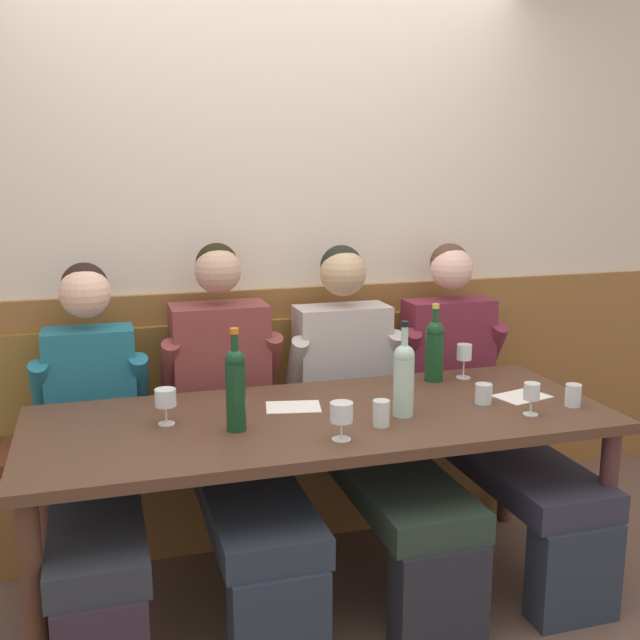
{
  "coord_description": "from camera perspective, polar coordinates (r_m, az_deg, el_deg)",
  "views": [
    {
      "loc": [
        -0.79,
        -2.44,
        1.67
      ],
      "look_at": [
        0.08,
        0.45,
        1.04
      ],
      "focal_mm": 42.38,
      "sensor_mm": 36.0,
      "label": 1
    }
  ],
  "objects": [
    {
      "name": "ground_plane",
      "position": [
        3.07,
        1.0,
        -21.49
      ],
      "size": [
        6.8,
        6.8,
        0.02
      ],
      "primitive_type": "cube",
      "color": "brown",
      "rests_on": "ground"
    },
    {
      "name": "room_wall_back",
      "position": [
        3.63,
        -4.2,
        7.43
      ],
      "size": [
        6.8,
        0.08,
        2.8
      ],
      "primitive_type": "cube",
      "color": "beige",
      "rests_on": "ground"
    },
    {
      "name": "wood_wainscot_panel",
      "position": [
        3.74,
        -3.82,
        -5.87
      ],
      "size": [
        6.8,
        0.03,
        1.08
      ],
      "primitive_type": "cube",
      "color": "brown",
      "rests_on": "ground"
    },
    {
      "name": "wall_bench",
      "position": [
        3.64,
        -3.01,
        -10.75
      ],
      "size": [
        2.48,
        0.42,
        0.94
      ],
      "color": "brown",
      "rests_on": "ground"
    },
    {
      "name": "dining_table",
      "position": [
        2.89,
        0.13,
        -8.61
      ],
      "size": [
        2.18,
        0.86,
        0.74
      ],
      "color": "#503325",
      "rests_on": "ground"
    },
    {
      "name": "person_right_seat",
      "position": [
        3.08,
        -16.78,
        -8.63
      ],
      "size": [
        0.48,
        1.27,
        1.27
      ],
      "color": "#322533",
      "rests_on": "ground"
    },
    {
      "name": "person_center_right_seat",
      "position": [
        3.14,
        -6.52,
        -7.4
      ],
      "size": [
        0.53,
        1.28,
        1.33
      ],
      "color": "#283141",
      "rests_on": "ground"
    },
    {
      "name": "person_center_left_seat",
      "position": [
        3.27,
        3.57,
        -6.81
      ],
      "size": [
        0.54,
        1.27,
        1.31
      ],
      "color": "#25252E",
      "rests_on": "ground"
    },
    {
      "name": "person_left_seat",
      "position": [
        3.48,
        12.21,
        -6.2
      ],
      "size": [
        0.54,
        1.27,
        1.3
      ],
      "color": "#283040",
      "rests_on": "ground"
    },
    {
      "name": "wine_bottle_green_tall",
      "position": [
        2.83,
        6.34,
        -4.3
      ],
      "size": [
        0.08,
        0.08,
        0.36
      ],
      "color": "#ABCCBD",
      "rests_on": "dining_table"
    },
    {
      "name": "wine_bottle_clear_water",
      "position": [
        2.67,
        -6.39,
        -5.01
      ],
      "size": [
        0.07,
        0.07,
        0.37
      ],
      "color": "#143C20",
      "rests_on": "dining_table"
    },
    {
      "name": "wine_bottle_amber_mid",
      "position": [
        3.3,
        8.64,
        -2.14
      ],
      "size": [
        0.08,
        0.08,
        0.34
      ],
      "color": "#143F1E",
      "rests_on": "dining_table"
    },
    {
      "name": "wine_glass_near_bucket",
      "position": [
        2.94,
        15.69,
        -5.36
      ],
      "size": [
        0.06,
        0.06,
        0.12
      ],
      "color": "silver",
      "rests_on": "dining_table"
    },
    {
      "name": "wine_glass_mid_right",
      "position": [
        3.37,
        10.83,
        -2.5
      ],
      "size": [
        0.07,
        0.07,
        0.15
      ],
      "color": "silver",
      "rests_on": "dining_table"
    },
    {
      "name": "wine_glass_left_end",
      "position": [
        2.79,
        -11.58,
        -5.91
      ],
      "size": [
        0.08,
        0.08,
        0.13
      ],
      "color": "silver",
      "rests_on": "dining_table"
    },
    {
      "name": "wine_glass_right_end",
      "position": [
        2.58,
        1.63,
        -7.05
      ],
      "size": [
        0.08,
        0.08,
        0.13
      ],
      "color": "silver",
      "rests_on": "dining_table"
    },
    {
      "name": "water_tumbler_right",
      "position": [
        2.74,
        4.64,
        -7.03
      ],
      "size": [
        0.06,
        0.06,
        0.09
      ],
      "primitive_type": "cylinder",
      "color": "silver",
      "rests_on": "dining_table"
    },
    {
      "name": "water_tumbler_left",
      "position": [
        3.11,
        18.57,
        -5.41
      ],
      "size": [
        0.06,
        0.06,
        0.09
      ],
      "primitive_type": "cylinder",
      "color": "silver",
      "rests_on": "dining_table"
    },
    {
      "name": "water_tumbler_center",
      "position": [
        3.05,
        12.25,
        -5.45
      ],
      "size": [
        0.07,
        0.07,
        0.08
      ],
      "primitive_type": "cylinder",
      "color": "silver",
      "rests_on": "dining_table"
    },
    {
      "name": "tasting_sheet_left_guest",
      "position": [
        2.95,
        -2.04,
        -6.57
      ],
      "size": [
        0.24,
        0.19,
        0.0
      ],
      "primitive_type": "cube",
      "rotation": [
        0.0,
        0.0,
        -0.2
      ],
      "color": "white",
      "rests_on": "dining_table"
    },
    {
      "name": "tasting_sheet_right_guest",
      "position": [
        3.18,
        15.0,
        -5.58
      ],
      "size": [
        0.24,
        0.2,
        0.0
      ],
      "primitive_type": "cube",
      "rotation": [
        0.0,
        0.0,
        0.26
      ],
      "color": "white",
      "rests_on": "dining_table"
    }
  ]
}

